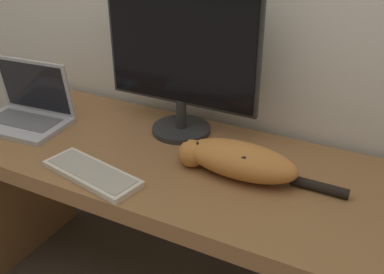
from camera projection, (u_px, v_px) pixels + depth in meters
desk at (166, 189)px, 1.64m from camera, size 1.62×0.65×0.73m
monitor at (181, 57)px, 1.59m from camera, size 0.60×0.22×0.56m
laptop at (26, 112)px, 1.77m from camera, size 0.36×0.26×0.25m
external_keyboard at (92, 173)px, 1.44m from camera, size 0.37×0.19×0.02m
cat at (238, 159)px, 1.43m from camera, size 0.55×0.16×0.11m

